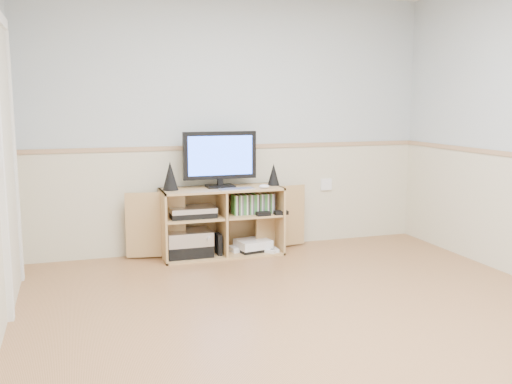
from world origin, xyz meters
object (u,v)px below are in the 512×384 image
monitor (220,157)px  media_cabinet (220,220)px  keyboard (237,189)px  game_consoles (252,246)px

monitor → media_cabinet: bearing=90.0°
monitor → keyboard: bearing=-59.3°
media_cabinet → keyboard: 0.39m
keyboard → game_consoles: keyboard is taller
monitor → game_consoles: (0.30, -0.06, -0.87)m
media_cabinet → monitor: 0.61m
keyboard → game_consoles: (0.18, 0.13, -0.59)m
media_cabinet → game_consoles: 0.40m
keyboard → media_cabinet: bearing=116.1°
monitor → keyboard: monitor is taller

